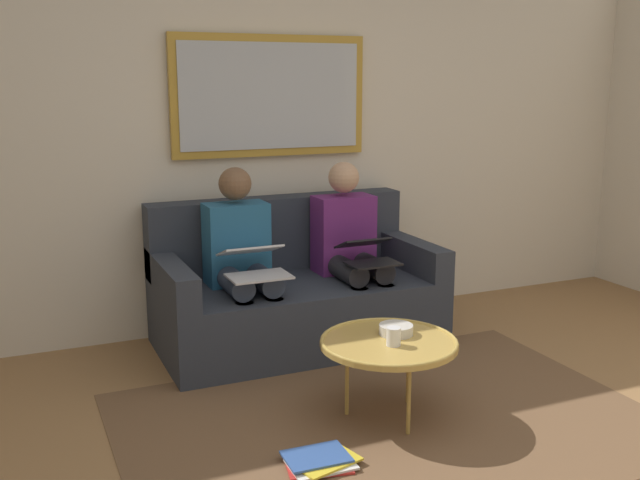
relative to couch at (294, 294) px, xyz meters
name	(u,v)px	position (x,y,z in m)	size (l,w,h in m)	color
wall_rear	(266,134)	(0.00, -0.48, 0.99)	(6.00, 0.12, 2.60)	beige
area_rug	(389,421)	(0.00, 1.27, -0.31)	(2.60, 1.80, 0.01)	brown
couch	(294,294)	(0.00, 0.00, 0.00)	(1.74, 0.90, 0.90)	#2D333D
framed_mirror	(270,96)	(0.00, -0.39, 1.24)	(1.32, 0.05, 0.78)	#B7892D
coffee_table	(389,343)	(-0.02, 1.22, 0.08)	(0.68, 0.68, 0.41)	tan
cup	(394,337)	(-0.01, 1.28, 0.13)	(0.07, 0.07, 0.09)	silver
bowl	(396,330)	(-0.10, 1.15, 0.11)	(0.17, 0.17, 0.05)	beige
person_left	(350,246)	(-0.36, 0.07, 0.30)	(0.38, 0.58, 1.14)	#66236B
laptop_black	(367,252)	(-0.36, 0.31, 0.31)	(0.31, 0.34, 0.15)	black
person_right	(242,257)	(0.36, 0.07, 0.30)	(0.38, 0.58, 1.14)	#235B84
laptop_silver	(254,261)	(0.36, 0.30, 0.32)	(0.35, 0.39, 0.17)	silver
magazine_stack	(320,461)	(0.49, 1.53, -0.29)	(0.35, 0.27, 0.04)	red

